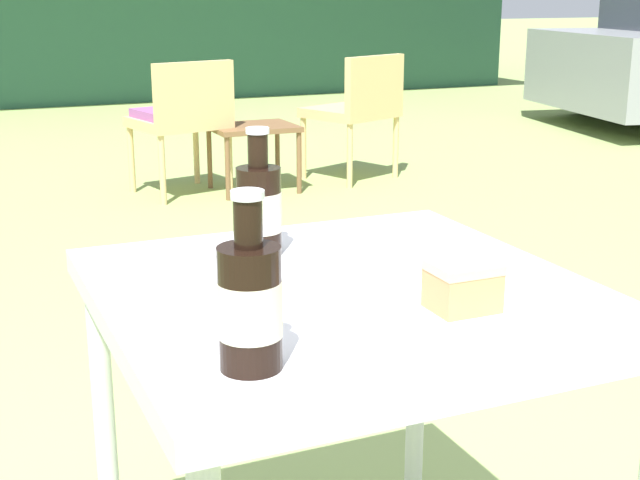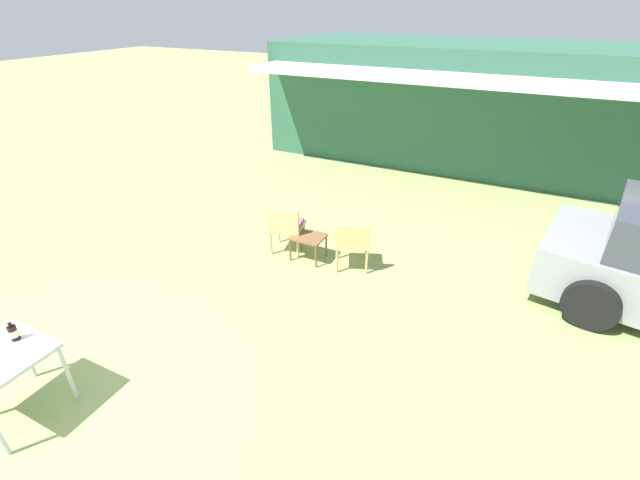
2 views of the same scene
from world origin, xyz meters
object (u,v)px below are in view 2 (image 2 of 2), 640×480
at_px(garden_side_table, 308,239).
at_px(patio_table, 0,363).
at_px(wicker_chair_plain, 353,241).
at_px(wicker_chair_cushioned, 286,225).
at_px(cola_bottle_near, 13,332).

distance_m(garden_side_table, patio_table, 4.02).
height_order(wicker_chair_plain, patio_table, wicker_chair_plain).
relative_size(wicker_chair_cushioned, patio_table, 1.03).
bearing_deg(garden_side_table, cola_bottle_near, -109.11).
bearing_deg(cola_bottle_near, wicker_chair_cushioned, 77.17).
bearing_deg(patio_table, wicker_chair_plain, 63.76).
distance_m(wicker_chair_plain, patio_table, 4.31).
distance_m(wicker_chair_cushioned, wicker_chair_plain, 1.14).
relative_size(patio_table, cola_bottle_near, 3.41).
height_order(garden_side_table, cola_bottle_near, cola_bottle_near).
xyz_separation_m(garden_side_table, cola_bottle_near, (-1.25, -3.61, 0.47)).
height_order(wicker_chair_cushioned, cola_bottle_near, cola_bottle_near).
distance_m(wicker_chair_cushioned, cola_bottle_near, 3.77).
bearing_deg(wicker_chair_plain, cola_bottle_near, 39.48).
distance_m(wicker_chair_cushioned, garden_side_table, 0.44).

